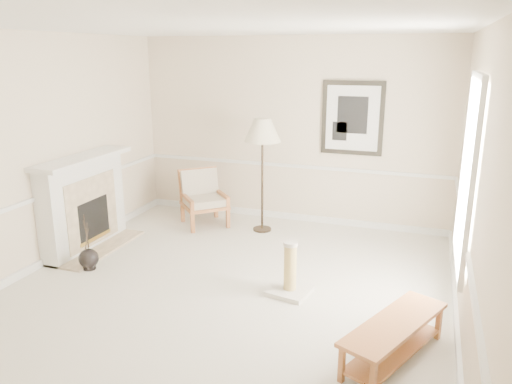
% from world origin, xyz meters
% --- Properties ---
extents(ground, '(5.50, 5.50, 0.00)m').
position_xyz_m(ground, '(0.00, 0.00, 0.00)').
color(ground, silver).
rests_on(ground, ground).
extents(room, '(5.04, 5.54, 2.92)m').
position_xyz_m(room, '(0.14, 0.08, 1.87)').
color(room, beige).
rests_on(room, ground).
extents(fireplace, '(0.64, 1.64, 1.31)m').
position_xyz_m(fireplace, '(-2.34, 0.60, 0.64)').
color(fireplace, white).
rests_on(fireplace, ground).
extents(floor_vase, '(0.25, 0.25, 0.73)m').
position_xyz_m(floor_vase, '(-1.86, -0.01, 0.13)').
color(floor_vase, black).
rests_on(floor_vase, ground).
extents(armchair, '(0.94, 0.95, 0.86)m').
position_xyz_m(armchair, '(-1.26, 2.09, 0.46)').
color(armchair, '#9B6732').
rests_on(armchair, ground).
extents(floor_lamp, '(0.56, 0.56, 1.72)m').
position_xyz_m(floor_lamp, '(-0.25, 2.07, 1.50)').
color(floor_lamp, black).
rests_on(floor_lamp, ground).
extents(bench, '(0.89, 1.34, 0.37)m').
position_xyz_m(bench, '(1.92, -0.71, 0.25)').
color(bench, '#9B6732').
rests_on(bench, ground).
extents(scratching_post, '(0.51, 0.51, 0.62)m').
position_xyz_m(scratching_post, '(0.71, 0.20, 0.20)').
color(scratching_post, silver).
rests_on(scratching_post, ground).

